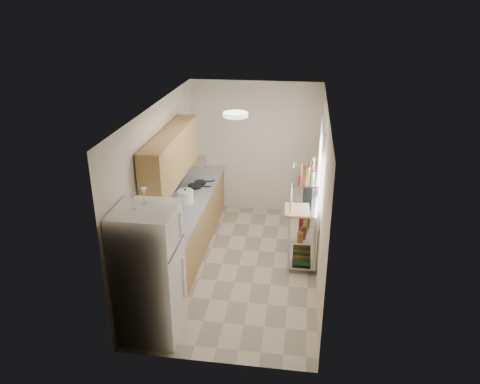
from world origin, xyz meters
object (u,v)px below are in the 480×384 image
object	(u,v)px
refrigerator	(149,273)
rice_cooker	(185,196)
cutting_board	(297,210)
frying_pan_large	(195,186)
espresso_machine	(309,189)

from	to	relation	value
refrigerator	rice_cooker	xyz separation A→B (m)	(-0.07, 2.11, 0.12)
rice_cooker	cutting_board	xyz separation A→B (m)	(1.84, -0.32, 0.02)
frying_pan_large	espresso_machine	size ratio (longest dim) A/B	0.92
refrigerator	frying_pan_large	world-z (taller)	refrigerator
refrigerator	frying_pan_large	distance (m)	2.77
rice_cooker	espresso_machine	distance (m)	2.03
refrigerator	espresso_machine	distance (m)	3.08
refrigerator	espresso_machine	bearing A→B (deg)	50.80
cutting_board	espresso_machine	world-z (taller)	espresso_machine
refrigerator	frying_pan_large	size ratio (longest dim) A/B	7.13
refrigerator	frying_pan_large	xyz separation A→B (m)	(-0.07, 2.77, 0.03)
refrigerator	espresso_machine	size ratio (longest dim) A/B	6.57
espresso_machine	refrigerator	bearing A→B (deg)	-117.39
rice_cooker	cutting_board	bearing A→B (deg)	-9.81
refrigerator	cutting_board	world-z (taller)	refrigerator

